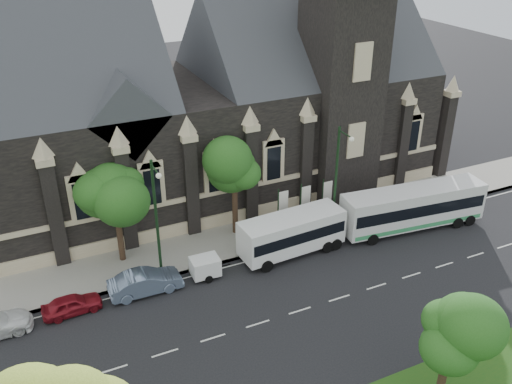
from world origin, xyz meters
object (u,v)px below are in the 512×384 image
tree_park_east (452,330)px  sedan (145,282)px  tree_walk_right (236,165)px  banner_flag_left (281,207)px  tree_walk_left (116,190)px  banner_flag_center (304,202)px  banner_flag_right (326,197)px  tour_coach (413,207)px  shuttle_bus (292,232)px  box_trailer (205,266)px  street_lamp_mid (157,215)px  street_lamp_near (338,176)px  car_far_red (72,304)px

tree_park_east → sedan: (-11.61, 15.44, -3.81)m
tree_walk_right → banner_flag_left: size_ratio=1.95×
tree_walk_left → banner_flag_center: size_ratio=1.91×
sedan → banner_flag_left: bearing=-75.7°
banner_flag_right → banner_flag_left: bearing=180.0°
banner_flag_left → tour_coach: (9.90, -3.70, -0.49)m
shuttle_bus → banner_flag_left: bearing=75.4°
banner_flag_left → box_trailer: size_ratio=1.39×
tree_park_east → tree_walk_left: (-11.97, 20.03, 1.12)m
tree_park_east → banner_flag_left: tree_park_east is taller
street_lamp_mid → sedan: 4.64m
street_lamp_near → tour_coach: (6.18, -1.80, -3.22)m
banner_flag_left → banner_flag_center: 2.00m
street_lamp_mid → banner_flag_right: bearing=7.6°
tree_walk_left → street_lamp_near: 16.22m
shuttle_bus → sedan: bearing=177.2°
car_far_red → banner_flag_center: bearing=-83.7°
banner_flag_right → shuttle_bus: (-4.56, -2.80, -0.60)m
tree_walk_right → car_far_red: bearing=-160.9°
tour_coach → banner_flag_right: bearing=153.9°
tour_coach → car_far_red: (-26.44, 0.74, -1.26)m
tree_walk_left → sedan: tree_walk_left is taller
banner_flag_center → sedan: (-13.72, -2.88, -1.57)m
tree_park_east → box_trailer: 17.46m
banner_flag_left → box_trailer: banner_flag_left is taller
street_lamp_near → banner_flag_center: 3.74m
street_lamp_mid → tour_coach: 20.52m
shuttle_bus → car_far_red: 16.03m
banner_flag_center → tree_park_east: bearing=-96.6°
tree_walk_right → box_trailer: 8.11m
street_lamp_mid → box_trailer: size_ratio=3.14×
banner_flag_right → street_lamp_mid: bearing=-172.4°
sedan → street_lamp_near: bearing=-85.9°
tree_park_east → tour_coach: size_ratio=0.52×
tree_park_east → tree_walk_right: bearing=98.4°
street_lamp_near → banner_flag_left: street_lamp_near is taller
tour_coach → car_far_red: size_ratio=3.24×
box_trailer → tour_coach: bearing=-0.6°
banner_flag_center → box_trailer: banner_flag_center is taller
tree_walk_left → street_lamp_mid: 4.08m
banner_flag_center → banner_flag_left: bearing=180.0°
tree_walk_left → street_lamp_mid: size_ratio=0.85×
shuttle_bus → banner_flag_center: bearing=44.3°
shuttle_bus → car_far_red: bearing=177.3°
tree_walk_left → tour_coach: size_ratio=0.63×
tree_walk_left → banner_flag_left: 12.66m
sedan → car_far_red: sedan is taller
tour_coach → tree_walk_left: bearing=172.3°
tree_walk_right → street_lamp_mid: 8.10m
street_lamp_near → street_lamp_mid: (-14.00, 0.00, 0.00)m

